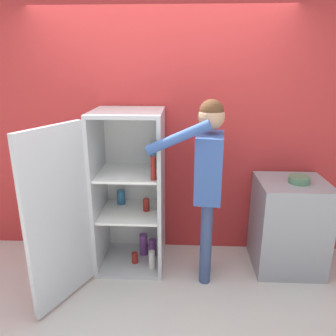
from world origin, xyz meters
The scene contains 6 objects.
ground_plane centered at (0.00, 0.00, 0.00)m, with size 12.00×12.00×0.00m, color beige.
wall_back centered at (0.00, 0.98, 1.27)m, with size 7.00×0.06×2.55m.
refrigerator centered at (-0.38, 0.53, 0.78)m, with size 0.98×1.22×1.58m.
person centered at (0.45, 0.40, 1.10)m, with size 0.68×0.54×1.70m.
counter centered at (1.29, 0.63, 0.46)m, with size 0.65×0.61×0.91m.
bowl centered at (1.32, 0.59, 0.94)m, with size 0.19×0.19×0.07m.
Camera 1 is at (0.23, -2.35, 1.99)m, focal length 35.00 mm.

